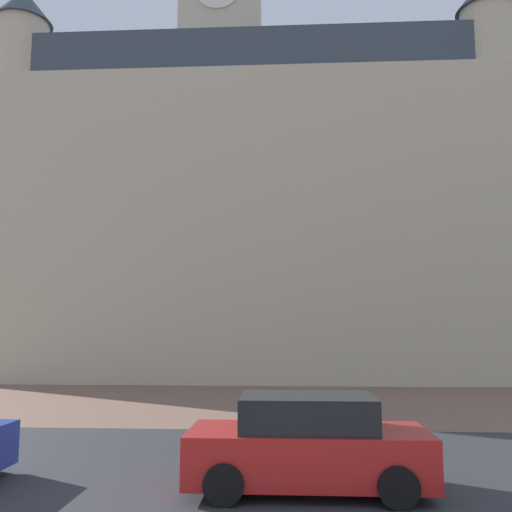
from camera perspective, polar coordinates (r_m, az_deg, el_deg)
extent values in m
plane|color=brown|center=(13.68, 0.86, -18.79)|extent=(120.00, 120.00, 0.00)
cube|color=#2D2D33|center=(11.94, 0.48, -20.50)|extent=(120.00, 7.72, 0.00)
cube|color=beige|center=(34.17, -0.08, 1.49)|extent=(28.05, 13.99, 15.84)
cube|color=#38424C|center=(36.68, -0.07, 15.72)|extent=(25.81, 12.87, 2.40)
cube|color=beige|center=(35.56, -3.57, 10.00)|extent=(4.83, 4.83, 26.53)
cylinder|color=beige|center=(32.48, -23.46, 5.69)|extent=(2.80, 2.80, 19.33)
cone|color=#38424C|center=(36.28, -22.55, 22.36)|extent=(3.20, 3.20, 2.00)
cylinder|color=beige|center=(30.90, 23.29, 6.18)|extent=(2.80, 2.80, 19.18)
cube|color=red|center=(10.14, 5.30, -19.43)|extent=(4.05, 1.80, 0.84)
cube|color=black|center=(10.01, 5.26, -15.51)|extent=(2.27, 1.58, 0.57)
cylinder|color=black|center=(11.19, 12.43, -19.56)|extent=(0.64, 0.22, 0.64)
cylinder|color=black|center=(9.47, 14.27, -21.83)|extent=(0.64, 0.22, 0.64)
cylinder|color=black|center=(11.12, -2.19, -19.81)|extent=(0.64, 0.22, 0.64)
cylinder|color=black|center=(9.38, -3.31, -22.18)|extent=(0.64, 0.22, 0.64)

